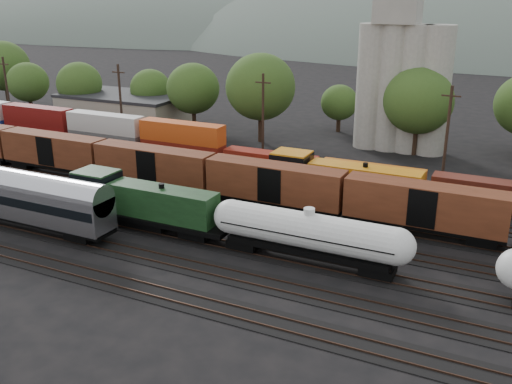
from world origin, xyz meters
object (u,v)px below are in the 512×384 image
at_px(tank_car_a, 308,233).
at_px(grain_silo, 402,73).
at_px(passenger_coach, 4,192).
at_px(orange_locomotive, 334,179).
at_px(green_locomotive, 135,201).

xyz_separation_m(tank_car_a, grain_silo, (-1.64, 41.00, 8.46)).
xyz_separation_m(passenger_coach, orange_locomotive, (27.36, 20.00, -0.65)).
bearing_deg(orange_locomotive, tank_car_a, -79.59).
bearing_deg(grain_silo, passenger_coach, -121.75).
xyz_separation_m(green_locomotive, orange_locomotive, (15.38, 15.00, 0.02)).
distance_m(green_locomotive, passenger_coach, 13.00).
bearing_deg(passenger_coach, tank_car_a, 9.43).
bearing_deg(grain_silo, orange_locomotive, -92.45).
bearing_deg(green_locomotive, tank_car_a, -0.00).
relative_size(green_locomotive, orange_locomotive, 0.93).
bearing_deg(green_locomotive, grain_silo, 68.08).
xyz_separation_m(orange_locomotive, grain_silo, (1.11, 26.00, 8.42)).
xyz_separation_m(tank_car_a, passenger_coach, (-30.11, -5.00, 0.69)).
relative_size(green_locomotive, grain_silo, 0.65).
relative_size(green_locomotive, passenger_coach, 0.75).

